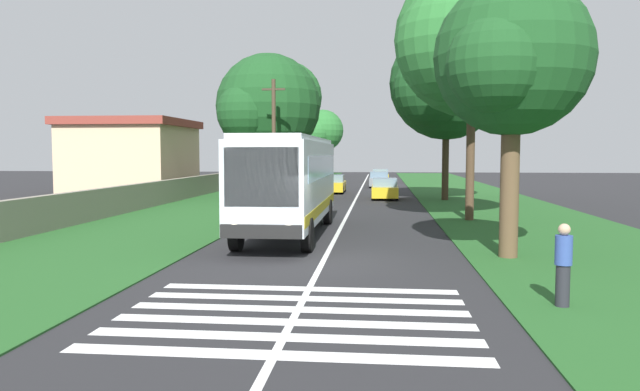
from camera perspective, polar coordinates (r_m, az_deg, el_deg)
ground at (r=17.57m, az=0.42°, el=-6.18°), size 160.00×160.00×0.00m
grass_verge_left at (r=33.82m, az=-11.12°, el=-1.25°), size 120.00×8.00×0.04m
grass_verge_right at (r=33.03m, az=17.26°, el=-1.48°), size 120.00×8.00×0.04m
centre_line at (r=32.41m, az=2.90°, el=-1.43°), size 110.00×0.16×0.01m
coach_bus at (r=22.59m, az=-2.92°, el=1.59°), size 11.16×2.62×3.73m
zebra_crossing at (r=11.65m, az=-2.45°, el=-11.52°), size 4.95×6.80×0.01m
trailing_car_0 at (r=40.67m, az=6.29°, el=0.61°), size 4.30×1.78×1.43m
trailing_car_1 at (r=46.53m, az=1.32°, el=1.08°), size 4.30×1.78×1.43m
trailing_car_2 at (r=54.48m, az=5.73°, el=1.51°), size 4.30×1.78×1.43m
trailing_car_3 at (r=63.48m, az=5.85°, el=1.87°), size 4.30×1.78×1.43m
roadside_tree_left_0 at (r=48.58m, az=-3.44°, el=9.26°), size 6.54×5.85×10.53m
roadside_tree_left_1 at (r=41.07m, az=-5.18°, el=8.38°), size 8.03×7.15×9.89m
roadside_tree_left_2 at (r=78.42m, az=0.11°, el=6.19°), size 6.72×5.57×8.84m
roadside_tree_right_0 at (r=40.22m, az=11.85°, el=10.28°), size 9.13×7.46×11.42m
roadside_tree_right_1 at (r=28.57m, az=14.06°, el=13.97°), size 8.93×7.10×11.82m
roadside_tree_right_2 at (r=18.51m, az=17.79°, el=12.20°), size 5.19×4.59×8.19m
utility_pole at (r=35.59m, az=-4.49°, el=5.38°), size 0.24×1.40×7.50m
roadside_wall at (r=39.56m, az=-13.74°, el=0.55°), size 70.00×0.40×1.43m
roadside_building at (r=49.04m, az=-17.70°, el=3.69°), size 9.65×8.70×5.79m
pedestrian at (r=12.95m, az=22.47°, el=-6.14°), size 0.34×0.34×1.69m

